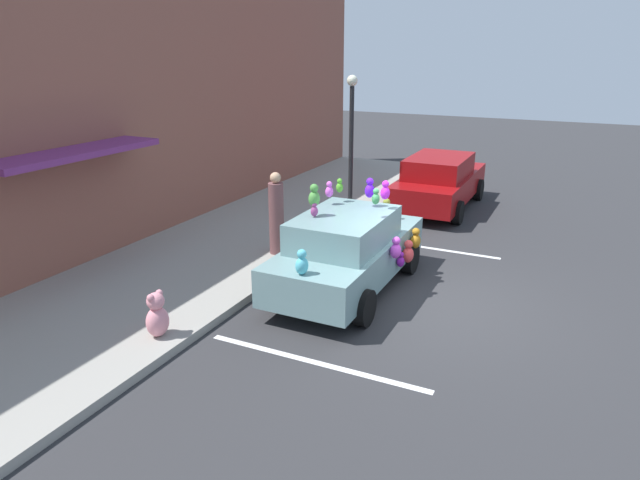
{
  "coord_description": "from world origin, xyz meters",
  "views": [
    {
      "loc": [
        -9.23,
        -2.24,
        4.43
      ],
      "look_at": [
        0.01,
        2.23,
        0.9
      ],
      "focal_mm": 31.43,
      "sensor_mm": 36.0,
      "label": 1
    }
  ],
  "objects_px": {
    "street_lamp_post": "(351,130)",
    "pedestrian_near_shopfront": "(276,216)",
    "plush_covered_car": "(348,250)",
    "parked_sedan_behind": "(439,181)",
    "teddy_bear_on_sidewalk": "(157,316)"
  },
  "relations": [
    {
      "from": "parked_sedan_behind",
      "to": "teddy_bear_on_sidewalk",
      "type": "bearing_deg",
      "value": 168.95
    },
    {
      "from": "plush_covered_car",
      "to": "street_lamp_post",
      "type": "relative_size",
      "value": 1.15
    },
    {
      "from": "plush_covered_car",
      "to": "parked_sedan_behind",
      "type": "distance_m",
      "value": 6.49
    },
    {
      "from": "street_lamp_post",
      "to": "pedestrian_near_shopfront",
      "type": "distance_m",
      "value": 3.99
    },
    {
      "from": "parked_sedan_behind",
      "to": "street_lamp_post",
      "type": "relative_size",
      "value": 1.25
    },
    {
      "from": "parked_sedan_behind",
      "to": "pedestrian_near_shopfront",
      "type": "relative_size",
      "value": 2.51
    },
    {
      "from": "plush_covered_car",
      "to": "street_lamp_post",
      "type": "distance_m",
      "value": 5.17
    },
    {
      "from": "parked_sedan_behind",
      "to": "pedestrian_near_shopfront",
      "type": "height_order",
      "value": "pedestrian_near_shopfront"
    },
    {
      "from": "plush_covered_car",
      "to": "teddy_bear_on_sidewalk",
      "type": "height_order",
      "value": "plush_covered_car"
    },
    {
      "from": "parked_sedan_behind",
      "to": "teddy_bear_on_sidewalk",
      "type": "relative_size",
      "value": 6.07
    },
    {
      "from": "parked_sedan_behind",
      "to": "street_lamp_post",
      "type": "distance_m",
      "value": 3.19
    },
    {
      "from": "plush_covered_car",
      "to": "pedestrian_near_shopfront",
      "type": "height_order",
      "value": "plush_covered_car"
    },
    {
      "from": "plush_covered_car",
      "to": "teddy_bear_on_sidewalk",
      "type": "xyz_separation_m",
      "value": [
        -3.27,
        1.82,
        -0.31
      ]
    },
    {
      "from": "plush_covered_car",
      "to": "street_lamp_post",
      "type": "height_order",
      "value": "street_lamp_post"
    },
    {
      "from": "street_lamp_post",
      "to": "pedestrian_near_shopfront",
      "type": "bearing_deg",
      "value": 177.57
    }
  ]
}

